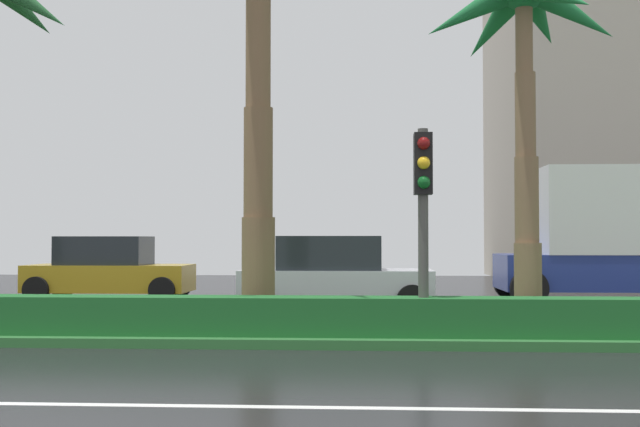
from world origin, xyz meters
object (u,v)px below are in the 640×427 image
Objects in this scene: palm_tree_centre_right at (523,33)px; traffic_signal_median_right at (423,193)px; car_in_traffic_second at (108,270)px; box_truck_lead at (624,243)px; car_in_traffic_third at (334,276)px.

palm_tree_centre_right reaches higher than traffic_signal_median_right.
car_in_traffic_second is (-9.60, 7.44, -4.33)m from palm_tree_centre_right.
car_in_traffic_second is 0.67× the size of box_truck_lead.
box_truck_lead reaches higher than traffic_signal_median_right.
traffic_signal_median_right is at bearing -124.46° from box_truck_lead.
car_in_traffic_second is (-7.81, 8.64, -1.55)m from traffic_signal_median_right.
car_in_traffic_third is 0.67× the size of box_truck_lead.
traffic_signal_median_right is at bearing -47.88° from car_in_traffic_second.
traffic_signal_median_right is 10.03m from box_truck_lead.
car_in_traffic_second is at bearing 178.30° from box_truck_lead.
car_in_traffic_third is at bearing -26.22° from car_in_traffic_second.
car_in_traffic_third is 7.77m from box_truck_lead.
palm_tree_centre_right is at bearing -118.75° from box_truck_lead.
palm_tree_centre_right is at bearing -37.76° from car_in_traffic_second.
palm_tree_centre_right is at bearing 33.78° from traffic_signal_median_right.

